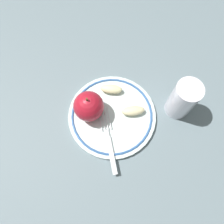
# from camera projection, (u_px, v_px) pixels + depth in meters

# --- Properties ---
(ground_plane) EXTENTS (2.00, 2.00, 0.00)m
(ground_plane) POSITION_uv_depth(u_px,v_px,m) (118.00, 121.00, 0.58)
(ground_plane) COLOR slate
(plate) EXTENTS (0.23, 0.23, 0.01)m
(plate) POSITION_uv_depth(u_px,v_px,m) (112.00, 115.00, 0.58)
(plate) COLOR silver
(plate) RESTS_ON ground_plane
(apple_red_whole) EXTENTS (0.08, 0.08, 0.09)m
(apple_red_whole) POSITION_uv_depth(u_px,v_px,m) (89.00, 106.00, 0.54)
(apple_red_whole) COLOR #AD1727
(apple_red_whole) RESTS_ON plate
(apple_slice_front) EXTENTS (0.06, 0.04, 0.02)m
(apple_slice_front) POSITION_uv_depth(u_px,v_px,m) (134.00, 112.00, 0.56)
(apple_slice_front) COLOR beige
(apple_slice_front) RESTS_ON plate
(apple_slice_back) EXTENTS (0.06, 0.05, 0.02)m
(apple_slice_back) POSITION_uv_depth(u_px,v_px,m) (111.00, 89.00, 0.59)
(apple_slice_back) COLOR beige
(apple_slice_back) RESTS_ON plate
(fork) EXTENTS (0.06, 0.17, 0.00)m
(fork) POSITION_uv_depth(u_px,v_px,m) (109.00, 142.00, 0.55)
(fork) COLOR silver
(fork) RESTS_ON plate
(drinking_glass) EXTENTS (0.06, 0.06, 0.12)m
(drinking_glass) POSITION_uv_depth(u_px,v_px,m) (183.00, 100.00, 0.54)
(drinking_glass) COLOR white
(drinking_glass) RESTS_ON ground_plane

